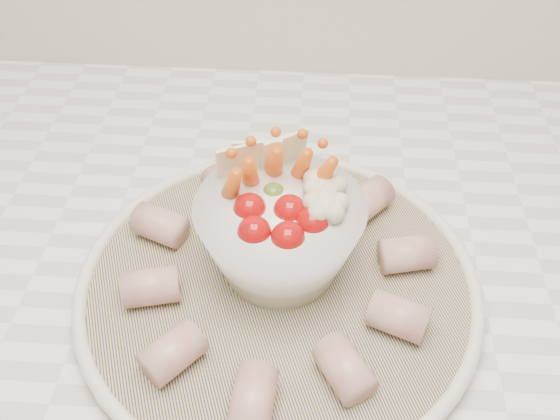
{
  "coord_description": "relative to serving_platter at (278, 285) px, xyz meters",
  "views": [
    {
      "loc": [
        0.19,
        1.06,
        1.35
      ],
      "look_at": [
        0.16,
        1.41,
        1.0
      ],
      "focal_mm": 40.0,
      "sensor_mm": 36.0,
      "label": 1
    }
  ],
  "objects": [
    {
      "name": "cured_meat_rolls",
      "position": [
        -0.0,
        0.0,
        0.02
      ],
      "size": [
        0.27,
        0.27,
        0.03
      ],
      "color": "#B05051",
      "rests_on": "serving_platter"
    },
    {
      "name": "veggie_bowl",
      "position": [
        0.0,
        0.02,
        0.05
      ],
      "size": [
        0.14,
        0.14,
        0.11
      ],
      "color": "white",
      "rests_on": "serving_platter"
    },
    {
      "name": "serving_platter",
      "position": [
        0.0,
        0.0,
        0.0
      ],
      "size": [
        0.44,
        0.44,
        0.02
      ],
      "color": "navy",
      "rests_on": "kitchen_counter"
    }
  ]
}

